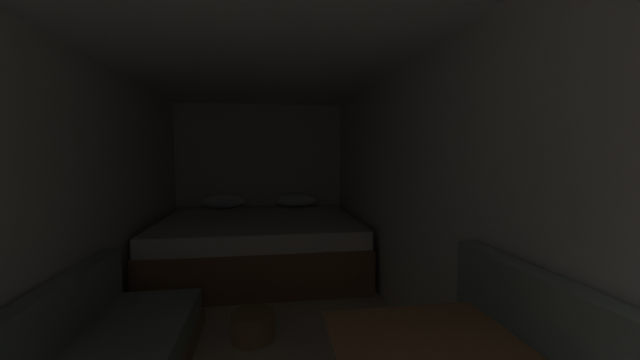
{
  "coord_description": "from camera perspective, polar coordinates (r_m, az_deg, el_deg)",
  "views": [
    {
      "loc": [
        0.08,
        -0.7,
        1.41
      ],
      "look_at": [
        0.53,
        2.26,
        1.19
      ],
      "focal_mm": 20.14,
      "sensor_mm": 36.0,
      "label": 1
    }
  ],
  "objects": [
    {
      "name": "wall_right",
      "position": [
        2.89,
        14.71,
        -2.8
      ],
      "size": [
        0.05,
        5.41,
        2.13
      ],
      "primitive_type": "cube",
      "color": "silver",
      "rests_on": "ground"
    },
    {
      "name": "ground_plane",
      "position": [
        2.99,
        -10.01,
        -24.0
      ],
      "size": [
        7.41,
        7.41,
        0.0
      ],
      "primitive_type": "plane",
      "color": "beige"
    },
    {
      "name": "wall_left",
      "position": [
        2.96,
        -34.73,
        -3.26
      ],
      "size": [
        0.05,
        5.41,
        2.13
      ],
      "primitive_type": "cube",
      "color": "silver",
      "rests_on": "ground"
    },
    {
      "name": "wicker_basket",
      "position": [
        2.98,
        -10.63,
        -21.82
      ],
      "size": [
        0.33,
        0.33,
        0.21
      ],
      "color": "olive",
      "rests_on": "ground"
    },
    {
      "name": "ceiling_slab",
      "position": [
        2.74,
        -10.62,
        19.87
      ],
      "size": [
        2.5,
        5.41,
        0.05
      ],
      "primitive_type": "cube",
      "color": "white",
      "rests_on": "wall_left"
    },
    {
      "name": "bed",
      "position": [
        4.46,
        -9.56,
        -9.87
      ],
      "size": [
        2.28,
        1.96,
        0.84
      ],
      "color": "brown",
      "rests_on": "ground"
    },
    {
      "name": "wall_back",
      "position": [
        5.38,
        -9.48,
        0.45
      ],
      "size": [
        2.5,
        0.05,
        2.13
      ],
      "primitive_type": "cube",
      "color": "silver",
      "rests_on": "ground"
    }
  ]
}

